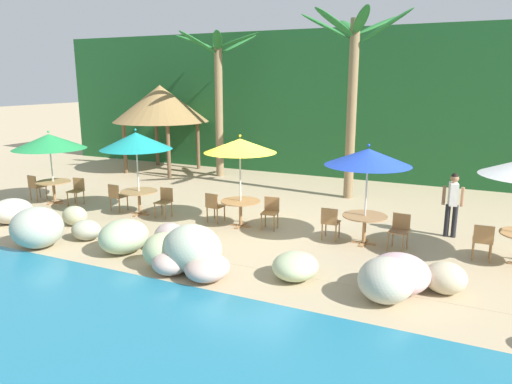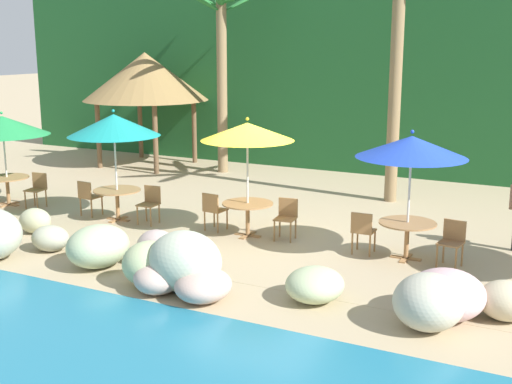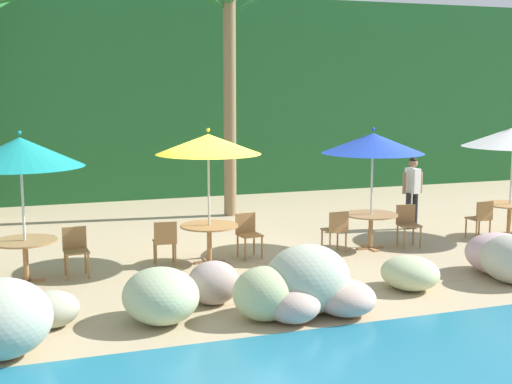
% 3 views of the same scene
% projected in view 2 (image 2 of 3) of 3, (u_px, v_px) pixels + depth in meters
% --- Properties ---
extents(ground_plane, '(120.00, 120.00, 0.00)m').
position_uv_depth(ground_plane, '(266.00, 239.00, 14.20)').
color(ground_plane, tan).
extents(terrace_deck, '(18.00, 5.20, 0.01)m').
position_uv_depth(terrace_deck, '(266.00, 239.00, 14.20)').
color(terrace_deck, tan).
rests_on(terrace_deck, ground).
extents(foliage_backdrop, '(28.00, 2.40, 6.00)m').
position_uv_depth(foliage_backdrop, '(390.00, 77.00, 21.36)').
color(foliage_backdrop, '#1E5628').
rests_on(foliage_backdrop, ground).
extents(rock_seawall, '(15.14, 3.11, 1.04)m').
position_uv_depth(rock_seawall, '(162.00, 260.00, 11.60)').
color(rock_seawall, beige).
rests_on(rock_seawall, ground).
extents(umbrella_green, '(2.32, 2.32, 2.41)m').
position_uv_depth(umbrella_green, '(2.00, 126.00, 16.67)').
color(umbrella_green, silver).
rests_on(umbrella_green, ground).
extents(dining_table_green, '(1.10, 1.10, 0.74)m').
position_uv_depth(dining_table_green, '(7.00, 182.00, 16.99)').
color(dining_table_green, '#A37547').
rests_on(dining_table_green, ground).
extents(chair_green_seaward, '(0.47, 0.48, 0.87)m').
position_uv_depth(chair_green_seaward, '(37.00, 187.00, 16.81)').
color(chair_green_seaward, '#9E7042').
rests_on(chair_green_seaward, ground).
extents(umbrella_teal, '(2.12, 2.12, 2.61)m').
position_uv_depth(umbrella_teal, '(114.00, 125.00, 15.19)').
color(umbrella_teal, silver).
rests_on(umbrella_teal, ground).
extents(dining_table_teal, '(1.10, 1.10, 0.74)m').
position_uv_depth(dining_table_teal, '(117.00, 195.00, 15.55)').
color(dining_table_teal, '#A37547').
rests_on(dining_table_teal, ground).
extents(chair_teal_seaward, '(0.44, 0.45, 0.87)m').
position_uv_depth(chair_teal_seaward, '(150.00, 202.00, 15.31)').
color(chair_teal_seaward, '#9E7042').
rests_on(chair_teal_seaward, ground).
extents(chair_teal_inland, '(0.45, 0.46, 0.87)m').
position_uv_depth(chair_teal_inland, '(88.00, 196.00, 15.92)').
color(chair_teal_inland, '#9E7042').
rests_on(chair_teal_inland, ground).
extents(umbrella_yellow, '(1.98, 1.98, 2.58)m').
position_uv_depth(umbrella_yellow, '(247.00, 132.00, 13.91)').
color(umbrella_yellow, silver).
rests_on(umbrella_yellow, ground).
extents(dining_table_yellow, '(1.10, 1.10, 0.74)m').
position_uv_depth(dining_table_yellow, '(248.00, 208.00, 14.28)').
color(dining_table_yellow, '#A37547').
rests_on(dining_table_yellow, ground).
extents(chair_yellow_seaward, '(0.47, 0.47, 0.87)m').
position_uv_depth(chair_yellow_seaward, '(287.00, 216.00, 14.09)').
color(chair_yellow_seaward, '#9E7042').
rests_on(chair_yellow_seaward, ground).
extents(chair_yellow_inland, '(0.46, 0.47, 0.87)m').
position_uv_depth(chair_yellow_inland, '(213.00, 209.00, 14.67)').
color(chair_yellow_inland, '#9E7042').
rests_on(chair_yellow_inland, ground).
extents(umbrella_blue, '(2.09, 2.09, 2.52)m').
position_uv_depth(umbrella_blue, '(412.00, 147.00, 12.40)').
color(umbrella_blue, silver).
rests_on(umbrella_blue, ground).
extents(dining_table_blue, '(1.10, 1.10, 0.74)m').
position_uv_depth(dining_table_blue, '(407.00, 228.00, 12.75)').
color(dining_table_blue, '#A37547').
rests_on(dining_table_blue, ground).
extents(chair_blue_seaward, '(0.47, 0.48, 0.87)m').
position_uv_depth(chair_blue_seaward, '(452.00, 240.00, 12.38)').
color(chair_blue_seaward, '#9E7042').
rests_on(chair_blue_seaward, ground).
extents(chair_blue_inland, '(0.43, 0.44, 0.87)m').
position_uv_depth(chair_blue_inland, '(363.00, 230.00, 13.05)').
color(chair_blue_inland, '#9E7042').
rests_on(chair_blue_inland, ground).
extents(palm_tree_nearest, '(3.67, 3.30, 5.88)m').
position_uv_depth(palm_tree_nearest, '(221.00, 45.00, 20.60)').
color(palm_tree_nearest, olive).
rests_on(palm_tree_nearest, ground).
extents(palm_tree_second, '(3.68, 3.55, 6.22)m').
position_uv_depth(palm_tree_second, '(397.00, 37.00, 16.65)').
color(palm_tree_second, olive).
rests_on(palm_tree_second, ground).
extents(palapa_hut, '(4.16, 4.16, 3.77)m').
position_uv_depth(palapa_hut, '(145.00, 77.00, 22.04)').
color(palapa_hut, brown).
rests_on(palapa_hut, ground).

